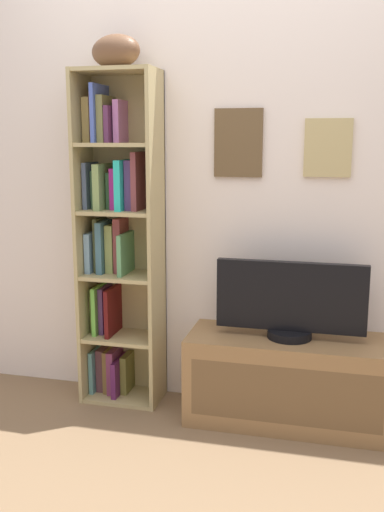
% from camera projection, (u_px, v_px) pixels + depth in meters
% --- Properties ---
extents(back_wall, '(4.80, 0.08, 2.38)m').
position_uv_depth(back_wall, '(225.00, 184.00, 3.05)').
color(back_wall, silver).
rests_on(back_wall, ground).
extents(bookshelf, '(0.42, 0.27, 1.77)m').
position_uv_depth(bookshelf, '(116.00, 241.00, 3.12)').
color(bookshelf, tan).
rests_on(bookshelf, ground).
extents(football, '(0.32, 0.25, 0.16)m').
position_uv_depth(football, '(116.00, 51.00, 2.89)').
color(football, brown).
rests_on(football, bookshelf).
extents(tv_stand, '(1.01, 0.39, 0.45)m').
position_uv_depth(tv_stand, '(288.00, 380.00, 2.94)').
color(tv_stand, olive).
rests_on(tv_stand, ground).
extents(television, '(0.73, 0.22, 0.39)m').
position_uv_depth(television, '(291.00, 301.00, 2.86)').
color(television, black).
rests_on(television, tv_stand).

